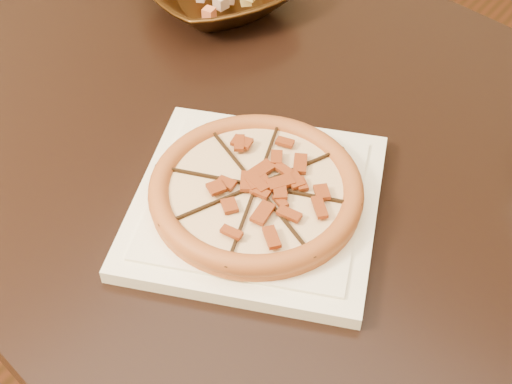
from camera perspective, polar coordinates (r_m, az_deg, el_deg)
dining_table at (r=1.02m, az=0.35°, el=1.03°), size 1.43×1.02×0.75m
plate at (r=0.83m, az=0.00°, el=-0.93°), size 0.37×0.37×0.02m
pizza at (r=0.81m, az=0.00°, el=0.19°), size 0.25×0.25×0.03m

